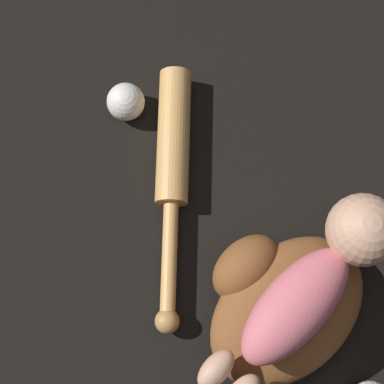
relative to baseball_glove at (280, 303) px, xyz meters
name	(u,v)px	position (x,y,z in m)	size (l,w,h in m)	color
ground_plane	(279,290)	(0.02, 0.01, -0.05)	(6.00, 6.00, 0.00)	black
baseball_glove	(280,303)	(0.00, 0.00, 0.00)	(0.31, 0.26, 0.10)	brown
baby_figure	(320,278)	(0.05, -0.02, 0.10)	(0.39, 0.11, 0.11)	#D16670
baseball_bat	(173,164)	(0.07, 0.30, -0.02)	(0.38, 0.33, 0.06)	tan
baseball	(126,102)	(0.10, 0.44, -0.02)	(0.07, 0.07, 0.07)	white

